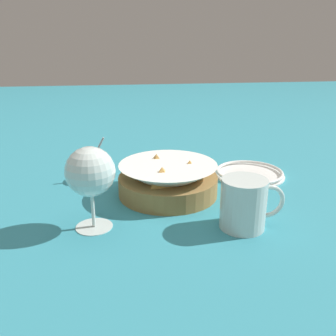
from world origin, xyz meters
TOP-DOWN VIEW (x-y plane):
  - ground_plane at (0.00, 0.00)m, footprint 4.00×4.00m
  - food_basket at (0.03, -0.04)m, footprint 0.23×0.23m
  - sauce_cup at (-0.15, 0.08)m, footprint 0.07×0.06m
  - wine_glass at (-0.13, -0.18)m, footprint 0.09×0.09m
  - beer_mug at (0.16, -0.21)m, footprint 0.13×0.09m
  - side_plate at (0.26, 0.05)m, footprint 0.18×0.18m
  - napkin at (0.07, 0.20)m, footprint 0.15×0.12m

SIDE VIEW (x-z plane):
  - ground_plane at x=0.00m, z-range 0.00..0.00m
  - napkin at x=0.07m, z-range 0.00..0.01m
  - side_plate at x=0.26m, z-range 0.00..0.01m
  - sauce_cup at x=-0.15m, z-range -0.04..0.08m
  - food_basket at x=0.03m, z-range -0.01..0.08m
  - beer_mug at x=0.16m, z-range 0.00..0.10m
  - wine_glass at x=-0.13m, z-range 0.03..0.19m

